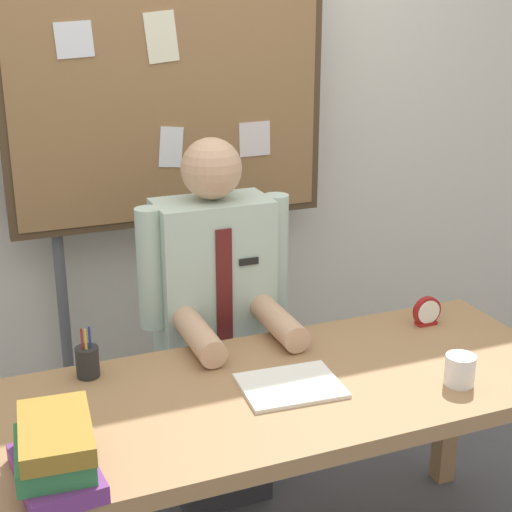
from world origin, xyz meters
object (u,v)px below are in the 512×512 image
at_px(desk_clock, 427,312).
at_px(pen_holder, 88,362).
at_px(book_stack, 55,453).
at_px(bulletin_board, 169,97).
at_px(open_notebook, 290,386).
at_px(desk, 278,413).
at_px(person, 216,340).
at_px(coffee_mug, 460,370).

distance_m(desk_clock, pen_holder, 1.16).
bearing_deg(book_stack, bulletin_board, 62.61).
relative_size(book_stack, open_notebook, 1.04).
height_order(bulletin_board, book_stack, bulletin_board).
xyz_separation_m(desk, person, (0.00, 0.56, -0.01)).
height_order(person, book_stack, person).
bearing_deg(open_notebook, book_stack, -163.96).
bearing_deg(bulletin_board, pen_holder, -122.35).
bearing_deg(coffee_mug, desk, 159.52).
xyz_separation_m(desk, coffee_mug, (0.50, -0.19, 0.13)).
distance_m(desk, pen_holder, 0.59).
xyz_separation_m(desk, bulletin_board, (-0.00, 1.07, 0.80)).
height_order(desk, bulletin_board, bulletin_board).
xyz_separation_m(bulletin_board, open_notebook, (0.03, -1.09, -0.70)).
relative_size(desk, person, 1.32).
bearing_deg(desk, pen_holder, 151.75).
distance_m(bulletin_board, desk_clock, 1.27).
bearing_deg(coffee_mug, bulletin_board, 111.75).
distance_m(bulletin_board, pen_holder, 1.15).
xyz_separation_m(desk, desk_clock, (0.65, 0.21, 0.13)).
height_order(person, open_notebook, person).
xyz_separation_m(desk, pen_holder, (-0.50, 0.27, 0.14)).
bearing_deg(open_notebook, coffee_mug, -19.58).
bearing_deg(open_notebook, desk, 147.33).
relative_size(bulletin_board, open_notebook, 6.99).
height_order(desk, person, person).
bearing_deg(book_stack, coffee_mug, 1.66).
xyz_separation_m(open_notebook, pen_holder, (-0.54, 0.29, 0.04)).
xyz_separation_m(bulletin_board, pen_holder, (-0.50, -0.80, -0.66)).
distance_m(person, desk_clock, 0.76).
xyz_separation_m(desk, book_stack, (-0.67, -0.22, 0.16)).
bearing_deg(desk_clock, bulletin_board, 127.22).
bearing_deg(person, desk_clock, -28.49).
height_order(desk_clock, coffee_mug, desk_clock).
relative_size(desk, open_notebook, 6.29).
bearing_deg(desk_clock, book_stack, -161.97).
height_order(person, pen_holder, person).
xyz_separation_m(book_stack, open_notebook, (0.70, 0.20, -0.07)).
xyz_separation_m(bulletin_board, book_stack, (-0.67, -1.29, -0.64)).
xyz_separation_m(person, bulletin_board, (-0.00, 0.50, 0.81)).
height_order(bulletin_board, pen_holder, bulletin_board).
xyz_separation_m(person, desk_clock, (0.65, -0.35, 0.14)).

